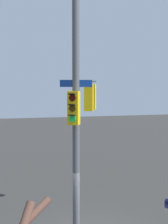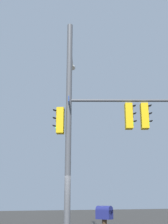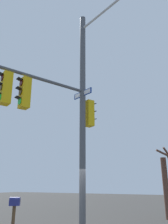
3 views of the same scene
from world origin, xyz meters
name	(u,v)px [view 1 (image 1 of 3)]	position (x,y,z in m)	size (l,w,h in m)	color
main_signal_pole_assembly	(76,96)	(0.78, 0.34, 5.10)	(4.60, 5.06, 9.35)	#4C4F54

